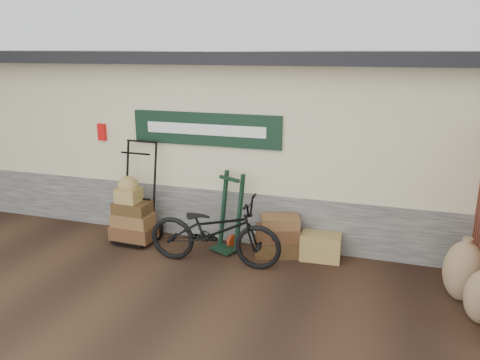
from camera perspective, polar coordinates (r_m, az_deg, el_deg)
name	(u,v)px	position (r m, az deg, el deg)	size (l,w,h in m)	color
ground	(203,264)	(7.44, -4.58, -10.13)	(80.00, 80.00, 0.00)	black
station_building	(253,133)	(9.43, 1.54, 5.78)	(14.40, 4.10, 3.20)	#4C4C47
porter_trolley	(138,191)	(8.23, -12.36, -1.31)	(0.88, 0.66, 1.76)	black
green_barrow	(230,212)	(7.68, -1.28, -3.96)	(0.47, 0.40, 1.31)	black
suitcase_stack	(278,235)	(7.63, 4.63, -6.72)	(0.75, 0.47, 0.67)	#3D2913
wicker_hamper	(321,247)	(7.62, 9.80, -8.01)	(0.63, 0.41, 0.41)	olive
bicycle	(214,227)	(7.20, -3.15, -5.73)	(2.10, 0.73, 1.22)	black
burlap_sack_left	(463,271)	(6.92, 25.59, -9.99)	(0.52, 0.44, 0.84)	olive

